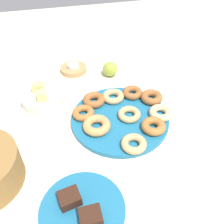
# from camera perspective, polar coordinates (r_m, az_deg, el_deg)

# --- Properties ---
(ground_plane) EXTENTS (2.40, 2.40, 0.00)m
(ground_plane) POSITION_cam_1_polar(r_m,az_deg,el_deg) (0.92, 1.82, -1.86)
(ground_plane) COLOR beige
(donut_plate) EXTENTS (0.35, 0.35, 0.02)m
(donut_plate) POSITION_cam_1_polar(r_m,az_deg,el_deg) (0.91, 1.83, -1.48)
(donut_plate) COLOR #1E6B93
(donut_plate) RESTS_ON ground_plane
(donut_0) EXTENTS (0.10, 0.10, 0.03)m
(donut_0) POSITION_cam_1_polar(r_m,az_deg,el_deg) (0.98, 0.21, 3.57)
(donut_0) COLOR tan
(donut_0) RESTS_ON donut_plate
(donut_1) EXTENTS (0.11, 0.11, 0.02)m
(donut_1) POSITION_cam_1_polar(r_m,az_deg,el_deg) (0.90, 3.95, -0.54)
(donut_1) COLOR tan
(donut_1) RESTS_ON donut_plate
(donut_2) EXTENTS (0.12, 0.12, 0.03)m
(donut_2) POSITION_cam_1_polar(r_m,az_deg,el_deg) (0.96, -4.14, 2.75)
(donut_2) COLOR #995B2D
(donut_2) RESTS_ON donut_plate
(donut_3) EXTENTS (0.11, 0.11, 0.03)m
(donut_3) POSITION_cam_1_polar(r_m,az_deg,el_deg) (0.86, -3.51, -3.05)
(donut_3) COLOR tan
(donut_3) RESTS_ON donut_plate
(donut_4) EXTENTS (0.11, 0.11, 0.03)m
(donut_4) POSITION_cam_1_polar(r_m,az_deg,el_deg) (0.87, 9.41, -3.19)
(donut_4) COLOR #AD6B33
(donut_4) RESTS_ON donut_plate
(donut_5) EXTENTS (0.10, 0.10, 0.03)m
(donut_5) POSITION_cam_1_polar(r_m,az_deg,el_deg) (0.98, 9.00, 3.34)
(donut_5) COLOR #995B2D
(donut_5) RESTS_ON donut_plate
(donut_6) EXTENTS (0.12, 0.12, 0.02)m
(donut_6) POSITION_cam_1_polar(r_m,az_deg,el_deg) (0.81, 4.98, -7.22)
(donut_6) COLOR tan
(donut_6) RESTS_ON donut_plate
(donut_7) EXTENTS (0.12, 0.12, 0.03)m
(donut_7) POSITION_cam_1_polar(r_m,az_deg,el_deg) (0.92, 11.04, -0.17)
(donut_7) COLOR #EABC84
(donut_7) RESTS_ON donut_plate
(donut_8) EXTENTS (0.11, 0.11, 0.03)m
(donut_8) POSITION_cam_1_polar(r_m,az_deg,el_deg) (1.00, 4.67, 4.43)
(donut_8) COLOR #995B2D
(donut_8) RESTS_ON donut_plate
(donut_9) EXTENTS (0.09, 0.09, 0.03)m
(donut_9) POSITION_cam_1_polar(r_m,az_deg,el_deg) (0.91, -6.55, -0.22)
(donut_9) COLOR #AD6B33
(donut_9) RESTS_ON donut_plate
(cake_plate) EXTENTS (0.23, 0.23, 0.02)m
(cake_plate) POSITION_cam_1_polar(r_m,az_deg,el_deg) (0.71, -6.73, -21.36)
(cake_plate) COLOR #1E6B93
(cake_plate) RESTS_ON ground_plane
(brownie_near) EXTENTS (0.05, 0.06, 0.03)m
(brownie_near) POSITION_cam_1_polar(r_m,az_deg,el_deg) (0.67, -4.90, -22.73)
(brownie_near) COLOR #381E14
(brownie_near) RESTS_ON cake_plate
(brownie_far) EXTENTS (0.06, 0.06, 0.03)m
(brownie_far) POSITION_cam_1_polar(r_m,az_deg,el_deg) (0.70, -9.68, -18.80)
(brownie_far) COLOR #381E14
(brownie_far) RESTS_ON cake_plate
(candle_holder) EXTENTS (0.12, 0.12, 0.02)m
(candle_holder) POSITION_cam_1_polar(r_m,az_deg,el_deg) (1.18, -8.74, 9.63)
(candle_holder) COLOR tan
(candle_holder) RESTS_ON ground_plane
(tealight) EXTENTS (0.05, 0.05, 0.01)m
(tealight) POSITION_cam_1_polar(r_m,az_deg,el_deg) (1.17, -8.84, 10.38)
(tealight) COLOR silver
(tealight) RESTS_ON candle_holder
(fruit_bowl) EXTENTS (0.17, 0.17, 0.04)m
(fruit_bowl) POSITION_cam_1_polar(r_m,az_deg,el_deg) (1.02, -15.41, 2.93)
(fruit_bowl) COLOR silver
(fruit_bowl) RESTS_ON ground_plane
(melon_chunk_left) EXTENTS (0.04, 0.04, 0.04)m
(melon_chunk_left) POSITION_cam_1_polar(r_m,az_deg,el_deg) (0.97, -15.75, 3.58)
(melon_chunk_left) COLOR #DBD67A
(melon_chunk_left) RESTS_ON fruit_bowl
(melon_chunk_right) EXTENTS (0.05, 0.05, 0.04)m
(melon_chunk_right) POSITION_cam_1_polar(r_m,az_deg,el_deg) (1.02, -16.54, 5.44)
(melon_chunk_right) COLOR #DBD67A
(melon_chunk_right) RESTS_ON fruit_bowl
(apple) EXTENTS (0.07, 0.07, 0.07)m
(apple) POSITION_cam_1_polar(r_m,az_deg,el_deg) (1.13, -0.44, 9.73)
(apple) COLOR #93AD38
(apple) RESTS_ON ground_plane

